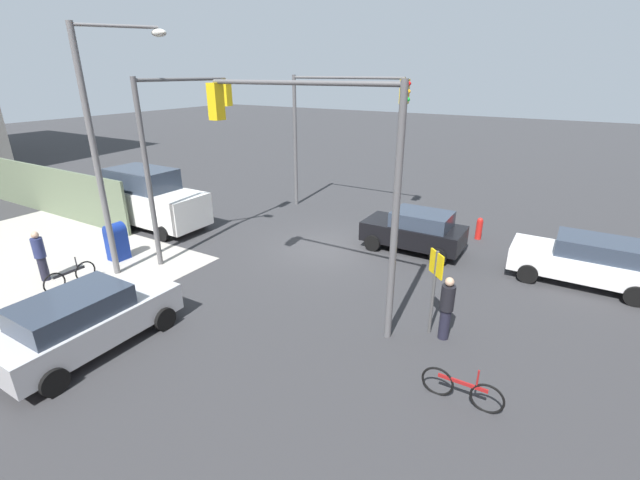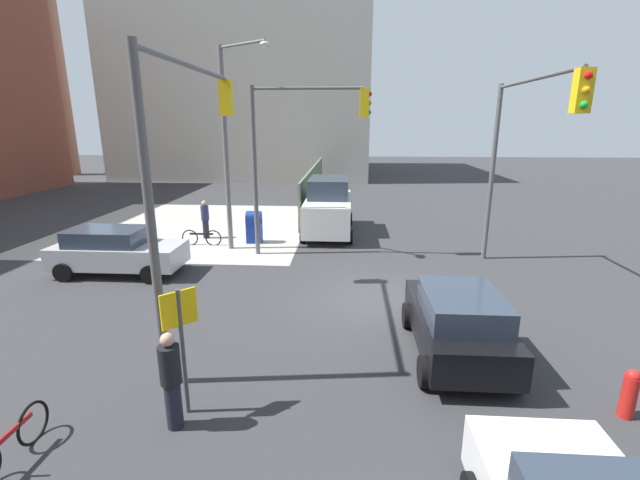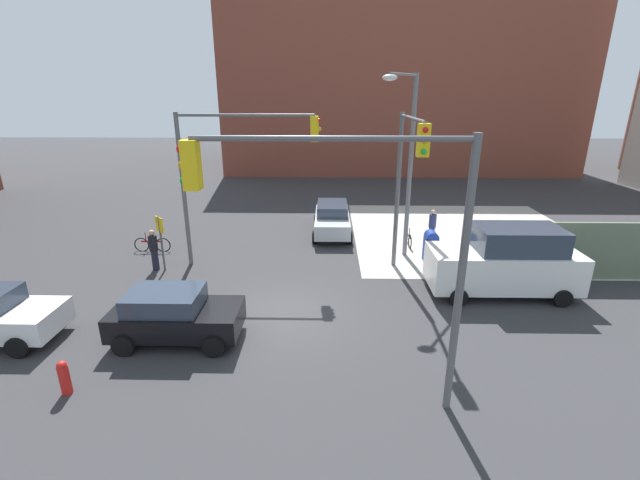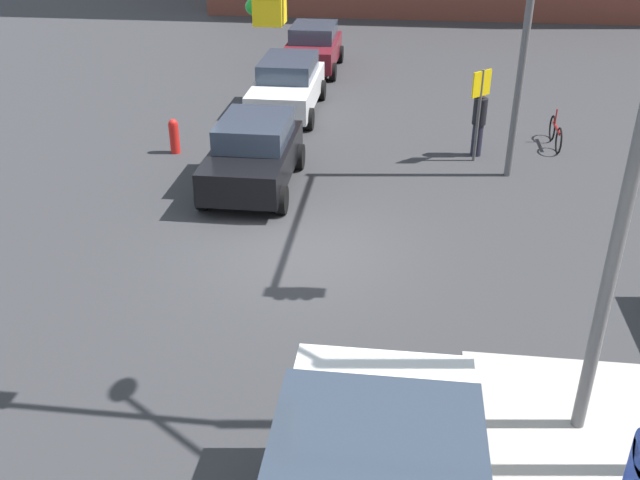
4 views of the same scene
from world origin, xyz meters
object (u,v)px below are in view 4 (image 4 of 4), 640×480
(pedestrian_waiting, at_px, (479,121))
(hatchback_white, at_px, (287,85))
(fire_hydrant, at_px, (174,135))
(sedan_maroon, at_px, (313,47))
(coupe_black, at_px, (254,153))
(traffic_signal_ne_corner, at_px, (491,101))
(bicycle_at_crosswalk, at_px, (555,134))

(pedestrian_waiting, bearing_deg, hatchback_white, 166.85)
(fire_hydrant, height_order, sedan_maroon, sedan_maroon)
(hatchback_white, relative_size, coupe_black, 1.14)
(traffic_signal_ne_corner, xyz_separation_m, hatchback_white, (-13.38, -4.59, -3.73))
(sedan_maroon, bearing_deg, hatchback_white, -1.29)
(hatchback_white, bearing_deg, bicycle_at_crosswalk, 75.04)
(sedan_maroon, height_order, bicycle_at_crosswalk, sedan_maroon)
(sedan_maroon, distance_m, pedestrian_waiting, 9.85)
(hatchback_white, bearing_deg, traffic_signal_ne_corner, 18.91)
(traffic_signal_ne_corner, distance_m, hatchback_white, 14.63)
(pedestrian_waiting, height_order, bicycle_at_crosswalk, pedestrian_waiting)
(sedan_maroon, bearing_deg, coupe_black, 0.18)
(hatchback_white, bearing_deg, sedan_maroon, 178.71)
(traffic_signal_ne_corner, relative_size, hatchback_white, 1.48)
(fire_hydrant, relative_size, hatchback_white, 0.21)
(fire_hydrant, xyz_separation_m, coupe_black, (1.94, 2.57, 0.36))
(traffic_signal_ne_corner, distance_m, sedan_maroon, 19.39)
(coupe_black, distance_m, sedan_maroon, 10.93)
(fire_hydrant, xyz_separation_m, hatchback_white, (-3.88, 2.43, 0.36))
(coupe_black, bearing_deg, pedestrian_waiting, 116.76)
(traffic_signal_ne_corner, distance_m, pedestrian_waiting, 10.97)
(bicycle_at_crosswalk, bearing_deg, traffic_signal_ne_corner, -15.75)
(hatchback_white, distance_m, pedestrian_waiting, 6.37)
(fire_hydrant, height_order, hatchback_white, hatchback_white)
(hatchback_white, xyz_separation_m, sedan_maroon, (-5.12, 0.11, -0.00))
(pedestrian_waiting, relative_size, bicycle_at_crosswalk, 1.02)
(traffic_signal_ne_corner, distance_m, fire_hydrant, 12.49)
(coupe_black, xyz_separation_m, pedestrian_waiting, (-2.74, 5.43, 0.09))
(hatchback_white, height_order, bicycle_at_crosswalk, hatchback_white)
(traffic_signal_ne_corner, height_order, pedestrian_waiting, traffic_signal_ne_corner)
(fire_hydrant, height_order, bicycle_at_crosswalk, bicycle_at_crosswalk)
(hatchback_white, bearing_deg, pedestrian_waiting, 61.07)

